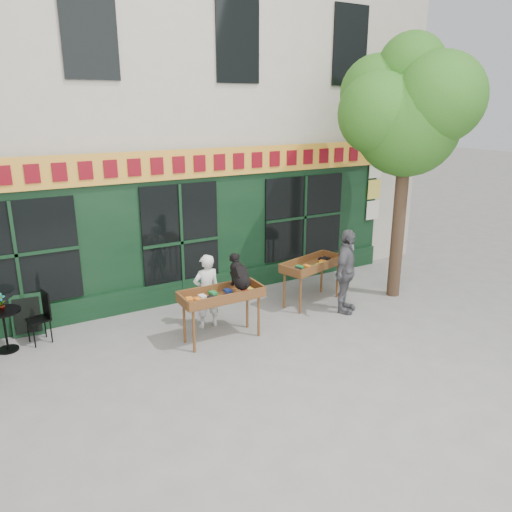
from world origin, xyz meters
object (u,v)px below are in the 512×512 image
at_px(book_cart_center, 222,298).
at_px(woman, 207,291).
at_px(man_right, 346,271).
at_px(bistro_table, 4,322).
at_px(dog, 240,271).
at_px(book_cart_right, 312,267).

height_order(book_cart_center, woman, woman).
bearing_deg(woman, man_right, 165.15).
bearing_deg(man_right, bistro_table, 130.05).
xyz_separation_m(dog, woman, (-0.35, 0.70, -0.56)).
relative_size(book_cart_center, woman, 1.02).
height_order(woman, book_cart_right, woman).
height_order(book_cart_right, man_right, man_right).
bearing_deg(book_cart_right, book_cart_center, 178.79).
xyz_separation_m(book_cart_center, dog, (0.35, -0.05, 0.47)).
distance_m(dog, man_right, 2.47).
bearing_deg(man_right, dog, 142.98).
xyz_separation_m(book_cart_center, woman, (-0.00, 0.65, -0.09)).
bearing_deg(bistro_table, dog, -21.86).
bearing_deg(man_right, woman, 129.13).
relative_size(dog, book_cart_right, 0.37).
bearing_deg(woman, book_cart_right, -179.83).
bearing_deg(woman, dog, 116.89).
xyz_separation_m(book_cart_right, bistro_table, (-5.98, 0.85, -0.28)).
distance_m(book_cart_center, man_right, 2.79).
bearing_deg(bistro_table, man_right, -14.27).
relative_size(man_right, bistro_table, 2.33).
distance_m(woman, man_right, 2.89).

